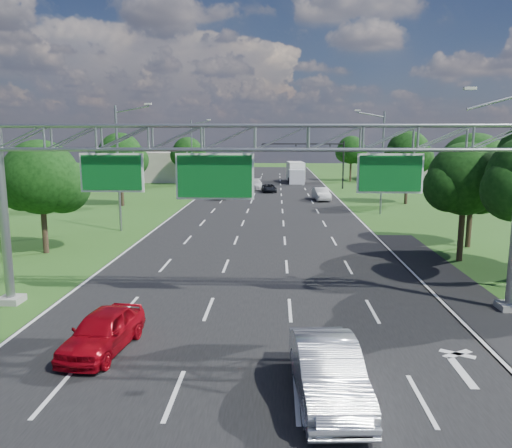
# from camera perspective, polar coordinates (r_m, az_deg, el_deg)

# --- Properties ---
(ground) EXTENTS (220.00, 220.00, 0.00)m
(ground) POSITION_cam_1_polar(r_m,az_deg,el_deg) (40.22, 0.66, -0.91)
(ground) COLOR #285018
(ground) RESTS_ON ground
(road) EXTENTS (18.00, 180.00, 0.02)m
(road) POSITION_cam_1_polar(r_m,az_deg,el_deg) (40.22, 0.66, -0.91)
(road) COLOR black
(road) RESTS_ON ground
(road_flare) EXTENTS (3.00, 30.00, 0.02)m
(road_flare) POSITION_cam_1_polar(r_m,az_deg,el_deg) (26.27, 22.56, -7.53)
(road_flare) COLOR black
(road_flare) RESTS_ON ground
(sign_gantry) EXTENTS (23.50, 1.00, 9.56)m
(sign_gantry) POSITION_cam_1_polar(r_m,az_deg,el_deg) (21.52, 0.13, 8.21)
(sign_gantry) COLOR gray
(sign_gantry) RESTS_ON ground
(traffic_signal) EXTENTS (12.21, 0.24, 7.00)m
(traffic_signal) POSITION_cam_1_polar(r_m,az_deg,el_deg) (74.80, 7.28, 7.97)
(traffic_signal) COLOR black
(traffic_signal) RESTS_ON ground
(streetlight_l_near) EXTENTS (2.97, 0.22, 10.16)m
(streetlight_l_near) POSITION_cam_1_polar(r_m,az_deg,el_deg) (41.47, -15.25, 6.84)
(streetlight_l_near) COLOR gray
(streetlight_l_near) RESTS_ON ground
(streetlight_l_far) EXTENTS (2.97, 0.22, 10.16)m
(streetlight_l_far) POSITION_cam_1_polar(r_m,az_deg,el_deg) (75.56, -7.21, 8.31)
(streetlight_l_far) COLOR gray
(streetlight_l_far) RESTS_ON ground
(streetlight_r_mid) EXTENTS (2.97, 0.22, 10.16)m
(streetlight_r_mid) POSITION_cam_1_polar(r_m,az_deg,el_deg) (50.56, 14.04, 7.37)
(streetlight_r_mid) COLOR gray
(streetlight_r_mid) RESTS_ON ground
(tree_verge_la) EXTENTS (5.76, 4.80, 7.40)m
(tree_verge_la) POSITION_cam_1_polar(r_m,az_deg,el_deg) (35.07, -23.21, 4.56)
(tree_verge_la) COLOR #2D2116
(tree_verge_la) RESTS_ON ground
(tree_verge_lb) EXTENTS (5.76, 4.80, 8.06)m
(tree_verge_lb) POSITION_cam_1_polar(r_m,az_deg,el_deg) (57.19, -15.15, 7.41)
(tree_verge_lb) COLOR #2D2116
(tree_verge_lb) RESTS_ON ground
(tree_verge_lc) EXTENTS (5.76, 4.80, 7.62)m
(tree_verge_lc) POSITION_cam_1_polar(r_m,az_deg,el_deg) (80.82, -7.75, 7.96)
(tree_verge_lc) COLOR #2D2116
(tree_verge_lc) RESTS_ON ground
(tree_verge_rd) EXTENTS (5.76, 4.80, 8.28)m
(tree_verge_rd) POSITION_cam_1_polar(r_m,az_deg,el_deg) (59.47, 17.04, 7.61)
(tree_verge_rd) COLOR #2D2116
(tree_verge_rd) RESTS_ON ground
(tree_verge_re) EXTENTS (5.76, 4.80, 7.84)m
(tree_verge_re) POSITION_cam_1_polar(r_m,az_deg,el_deg) (88.51, 10.87, 8.17)
(tree_verge_re) COLOR #2D2116
(tree_verge_re) RESTS_ON ground
(building_left) EXTENTS (14.00, 10.00, 5.00)m
(building_left) POSITION_cam_1_polar(r_m,az_deg,el_deg) (90.66, -12.52, 6.45)
(building_left) COLOR gray
(building_left) RESTS_ON ground
(building_right) EXTENTS (12.00, 9.00, 4.00)m
(building_right) POSITION_cam_1_polar(r_m,az_deg,el_deg) (94.47, 16.45, 6.10)
(building_right) COLOR gray
(building_right) RESTS_ON ground
(red_coupe) EXTENTS (2.30, 4.54, 1.48)m
(red_coupe) POSITION_cam_1_polar(r_m,az_deg,el_deg) (18.87, -17.12, -11.62)
(red_coupe) COLOR #A50713
(red_coupe) RESTS_ON ground
(silver_sedan) EXTENTS (2.15, 5.27, 1.70)m
(silver_sedan) POSITION_cam_1_polar(r_m,az_deg,el_deg) (15.13, 8.21, -16.35)
(silver_sedan) COLOR silver
(silver_sedan) RESTS_ON ground
(car_queue_a) EXTENTS (2.14, 5.05, 1.45)m
(car_queue_a) POSITION_cam_1_polar(r_m,az_deg,el_deg) (74.04, -0.15, 4.59)
(car_queue_a) COLOR silver
(car_queue_a) RESTS_ON ground
(car_queue_b) EXTENTS (2.30, 4.24, 1.13)m
(car_queue_b) POSITION_cam_1_polar(r_m,az_deg,el_deg) (69.67, 1.50, 4.12)
(car_queue_b) COLOR black
(car_queue_b) RESTS_ON ground
(car_queue_c) EXTENTS (1.93, 4.27, 1.42)m
(car_queue_c) POSITION_cam_1_polar(r_m,az_deg,el_deg) (62.21, -4.00, 3.55)
(car_queue_c) COLOR black
(car_queue_c) RESTS_ON ground
(car_queue_d) EXTENTS (2.14, 4.79, 1.53)m
(car_queue_d) POSITION_cam_1_polar(r_m,az_deg,el_deg) (61.04, 7.46, 3.42)
(car_queue_d) COLOR #B9B9B9
(car_queue_d) RESTS_ON ground
(box_truck) EXTENTS (3.04, 9.09, 3.38)m
(box_truck) POSITION_cam_1_polar(r_m,az_deg,el_deg) (85.64, 4.56, 5.87)
(box_truck) COLOR white
(box_truck) RESTS_ON ground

